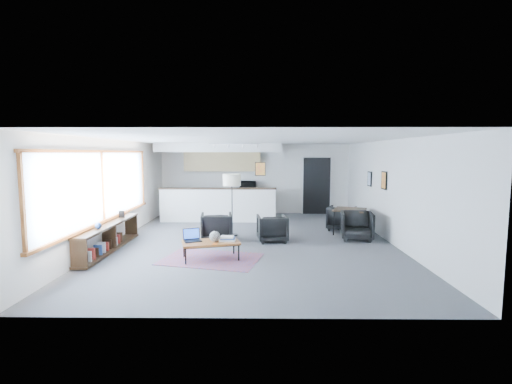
{
  "coord_description": "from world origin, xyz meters",
  "views": [
    {
      "loc": [
        0.21,
        -9.39,
        2.26
      ],
      "look_at": [
        0.09,
        0.4,
        1.24
      ],
      "focal_mm": 26.0,
      "sensor_mm": 36.0,
      "label": 1
    }
  ],
  "objects_px": {
    "ceramic_pot": "(215,236)",
    "microwave": "(248,184)",
    "coffee_table": "(211,243)",
    "floor_lamp": "(232,182)",
    "armchair_right": "(272,227)",
    "dining_chair_near": "(357,226)",
    "book_stack": "(228,239)",
    "dining_chair_far": "(342,219)",
    "laptop": "(192,237)",
    "dining_table": "(350,211)",
    "armchair_left": "(216,226)"
  },
  "relations": [
    {
      "from": "ceramic_pot",
      "to": "microwave",
      "type": "bearing_deg",
      "value": 85.02
    },
    {
      "from": "coffee_table",
      "to": "floor_lamp",
      "type": "height_order",
      "value": "floor_lamp"
    },
    {
      "from": "armchair_right",
      "to": "microwave",
      "type": "bearing_deg",
      "value": -86.17
    },
    {
      "from": "armchair_right",
      "to": "dining_chair_near",
      "type": "bearing_deg",
      "value": 179.48
    },
    {
      "from": "coffee_table",
      "to": "ceramic_pot",
      "type": "distance_m",
      "value": 0.17
    },
    {
      "from": "coffee_table",
      "to": "book_stack",
      "type": "bearing_deg",
      "value": -6.12
    },
    {
      "from": "dining_chair_far",
      "to": "ceramic_pot",
      "type": "bearing_deg",
      "value": 65.36
    },
    {
      "from": "laptop",
      "to": "ceramic_pot",
      "type": "distance_m",
      "value": 0.51
    },
    {
      "from": "coffee_table",
      "to": "ceramic_pot",
      "type": "bearing_deg",
      "value": -33.7
    },
    {
      "from": "coffee_table",
      "to": "armchair_right",
      "type": "bearing_deg",
      "value": 34.8
    },
    {
      "from": "coffee_table",
      "to": "laptop",
      "type": "relative_size",
      "value": 2.98
    },
    {
      "from": "book_stack",
      "to": "dining_chair_far",
      "type": "bearing_deg",
      "value": 44.19
    },
    {
      "from": "dining_chair_far",
      "to": "dining_table",
      "type": "bearing_deg",
      "value": 125.53
    },
    {
      "from": "laptop",
      "to": "microwave",
      "type": "distance_m",
      "value": 5.87
    },
    {
      "from": "armchair_left",
      "to": "book_stack",
      "type": "bearing_deg",
      "value": 98.56
    },
    {
      "from": "dining_chair_far",
      "to": "laptop",
      "type": "bearing_deg",
      "value": 60.59
    },
    {
      "from": "coffee_table",
      "to": "dining_chair_near",
      "type": "relative_size",
      "value": 1.89
    },
    {
      "from": "ceramic_pot",
      "to": "armchair_left",
      "type": "xyz_separation_m",
      "value": [
        -0.17,
        1.71,
        -0.1
      ]
    },
    {
      "from": "ceramic_pot",
      "to": "microwave",
      "type": "distance_m",
      "value": 5.89
    },
    {
      "from": "armchair_left",
      "to": "dining_chair_far",
      "type": "bearing_deg",
      "value": -164.87
    },
    {
      "from": "dining_table",
      "to": "laptop",
      "type": "bearing_deg",
      "value": -147.73
    },
    {
      "from": "armchair_left",
      "to": "floor_lamp",
      "type": "distance_m",
      "value": 1.3
    },
    {
      "from": "armchair_left",
      "to": "dining_chair_near",
      "type": "bearing_deg",
      "value": 176.44
    },
    {
      "from": "ceramic_pot",
      "to": "armchair_left",
      "type": "height_order",
      "value": "armchair_left"
    },
    {
      "from": "book_stack",
      "to": "floor_lamp",
      "type": "height_order",
      "value": "floor_lamp"
    },
    {
      "from": "dining_table",
      "to": "dining_chair_far",
      "type": "bearing_deg",
      "value": 102.85
    },
    {
      "from": "microwave",
      "to": "coffee_table",
      "type": "bearing_deg",
      "value": -90.77
    },
    {
      "from": "microwave",
      "to": "laptop",
      "type": "bearing_deg",
      "value": -94.84
    },
    {
      "from": "laptop",
      "to": "microwave",
      "type": "height_order",
      "value": "microwave"
    },
    {
      "from": "coffee_table",
      "to": "microwave",
      "type": "relative_size",
      "value": 2.33
    },
    {
      "from": "ceramic_pot",
      "to": "book_stack",
      "type": "height_order",
      "value": "ceramic_pot"
    },
    {
      "from": "laptop",
      "to": "dining_chair_far",
      "type": "xyz_separation_m",
      "value": [
        3.87,
        3.01,
        -0.13
      ]
    },
    {
      "from": "book_stack",
      "to": "microwave",
      "type": "relative_size",
      "value": 0.6
    },
    {
      "from": "coffee_table",
      "to": "microwave",
      "type": "distance_m",
      "value": 5.88
    },
    {
      "from": "floor_lamp",
      "to": "microwave",
      "type": "relative_size",
      "value": 3.01
    },
    {
      "from": "floor_lamp",
      "to": "dining_chair_near",
      "type": "height_order",
      "value": "floor_lamp"
    },
    {
      "from": "book_stack",
      "to": "armchair_left",
      "type": "distance_m",
      "value": 1.68
    },
    {
      "from": "armchair_right",
      "to": "microwave",
      "type": "height_order",
      "value": "microwave"
    },
    {
      "from": "coffee_table",
      "to": "dining_table",
      "type": "xyz_separation_m",
      "value": [
        3.57,
        2.57,
        0.28
      ]
    },
    {
      "from": "coffee_table",
      "to": "dining_chair_far",
      "type": "distance_m",
      "value": 4.63
    },
    {
      "from": "armchair_right",
      "to": "dining_chair_near",
      "type": "height_order",
      "value": "armchair_right"
    },
    {
      "from": "coffee_table",
      "to": "dining_table",
      "type": "height_order",
      "value": "dining_table"
    },
    {
      "from": "ceramic_pot",
      "to": "dining_table",
      "type": "height_order",
      "value": "dining_table"
    },
    {
      "from": "dining_chair_far",
      "to": "microwave",
      "type": "relative_size",
      "value": 1.18
    },
    {
      "from": "armchair_left",
      "to": "dining_table",
      "type": "height_order",
      "value": "armchair_left"
    },
    {
      "from": "dining_table",
      "to": "dining_chair_far",
      "type": "height_order",
      "value": "dining_table"
    },
    {
      "from": "dining_table",
      "to": "dining_chair_far",
      "type": "distance_m",
      "value": 0.6
    },
    {
      "from": "laptop",
      "to": "floor_lamp",
      "type": "bearing_deg",
      "value": 50.56
    },
    {
      "from": "armchair_right",
      "to": "floor_lamp",
      "type": "xyz_separation_m",
      "value": [
        -1.08,
        0.69,
        1.1
      ]
    },
    {
      "from": "coffee_table",
      "to": "armchair_left",
      "type": "height_order",
      "value": "armchair_left"
    }
  ]
}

